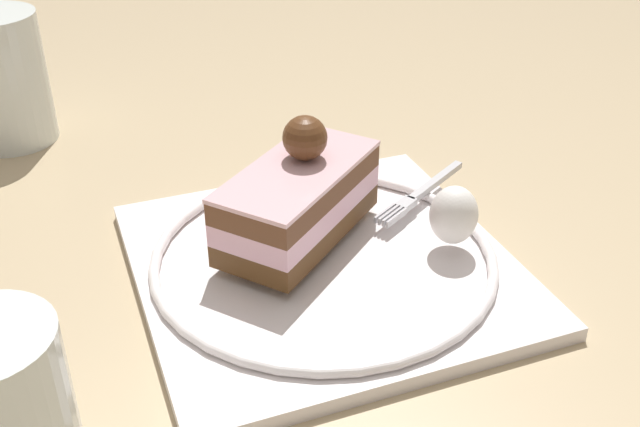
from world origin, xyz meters
name	(u,v)px	position (x,y,z in m)	size (l,w,h in m)	color
ground_plane	(331,286)	(0.00, 0.00, 0.00)	(2.40, 2.40, 0.00)	tan
dessert_plate	(320,263)	(0.01, 0.00, 0.01)	(0.25, 0.25, 0.02)	white
cake_slice	(299,197)	(0.04, 0.01, 0.05)	(0.13, 0.13, 0.08)	#563518
whipped_cream_dollop	(453,214)	(0.00, -0.09, 0.04)	(0.03, 0.03, 0.04)	white
fork	(420,194)	(0.06, -0.09, 0.02)	(0.07, 0.10, 0.00)	silver
drink_glass_near	(3,85)	(0.30, 0.20, 0.05)	(0.08, 0.08, 0.11)	white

